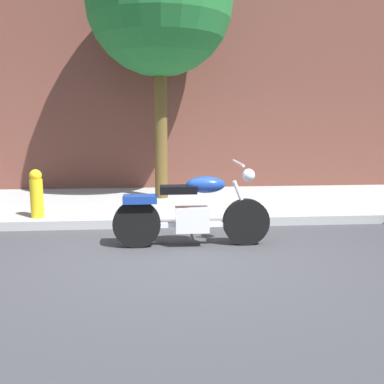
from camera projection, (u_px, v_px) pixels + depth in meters
The scene contains 6 objects.
ground_plane at pixel (173, 254), 5.59m from camera, with size 60.00×60.00×0.00m, color #38383D.
sidewalk at pixel (166, 204), 8.54m from camera, with size 19.23×3.27×0.14m, color #9E9E9E.
building_facade at pixel (162, 7), 9.74m from camera, with size 19.23×0.50×8.19m, color brown.
motorcycle at pixel (192, 212), 5.89m from camera, with size 2.09×0.70×1.13m.
street_tree at pixel (159, 2), 8.26m from camera, with size 2.76×2.76×5.23m.
fire_hydrant at pixel (37, 198), 7.00m from camera, with size 0.20×0.20×0.91m.
Camera 1 is at (-0.21, -5.39, 1.68)m, focal length 41.69 mm.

